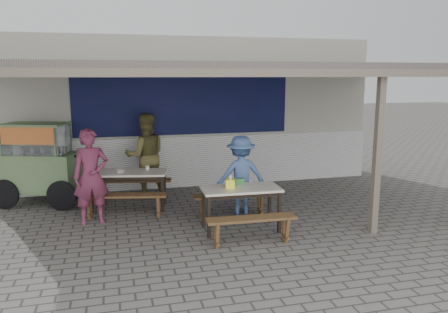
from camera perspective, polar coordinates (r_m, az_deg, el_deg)
name	(u,v)px	position (r m, az deg, el deg)	size (l,w,h in m)	color
ground	(225,226)	(7.77, 0.12, -9.11)	(60.00, 60.00, 0.00)	#5E5A55
back_wall	(188,112)	(10.85, -4.68, 5.79)	(9.00, 1.28, 3.50)	#B5B3A3
warung_roof	(214,70)	(8.19, -1.37, 11.25)	(9.00, 4.21, 2.81)	#5D5450
table_left	(129,176)	(8.81, -12.34, -2.44)	(1.58, 0.95, 0.75)	white
bench_left_street	(124,200)	(8.32, -12.93, -5.57)	(1.60, 0.60, 0.45)	brown
bench_left_wall	(134,184)	(9.45, -11.67, -3.59)	(1.60, 0.60, 0.45)	brown
table_right	(241,192)	(7.41, 2.21, -4.69)	(1.34, 0.70, 0.75)	white
bench_right_street	(252,224)	(6.87, 3.63, -8.83)	(1.43, 0.34, 0.45)	brown
bench_right_wall	(232,200)	(8.14, 0.99, -5.70)	(1.43, 0.34, 0.45)	brown
vendor_cart	(39,161)	(9.61, -22.97, -0.52)	(2.14, 1.28, 1.67)	#6F8A5C
patron_street_side	(91,176)	(8.09, -16.98, -2.51)	(0.62, 0.41, 1.70)	#752C49
patron_wall_side	(146,156)	(9.54, -10.18, 0.11)	(0.89, 0.69, 1.83)	brown
patron_right_table	(241,175)	(8.31, 2.20, -2.42)	(0.97, 0.56, 1.50)	#4767A1
tissue_box	(231,184)	(7.34, 0.86, -3.56)	(0.15, 0.15, 0.15)	#FFFD2A
donation_box	(240,181)	(7.59, 2.05, -3.26)	(0.16, 0.11, 0.11)	#34753B
condiment_jar	(147,168)	(8.90, -9.96, -1.44)	(0.07, 0.07, 0.08)	white
condiment_bowl	(121,171)	(8.77, -13.35, -1.86)	(0.19, 0.19, 0.05)	white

